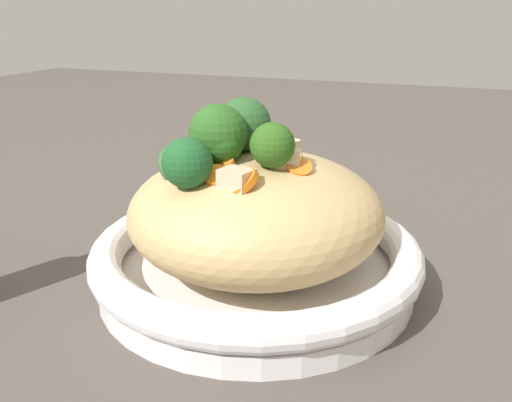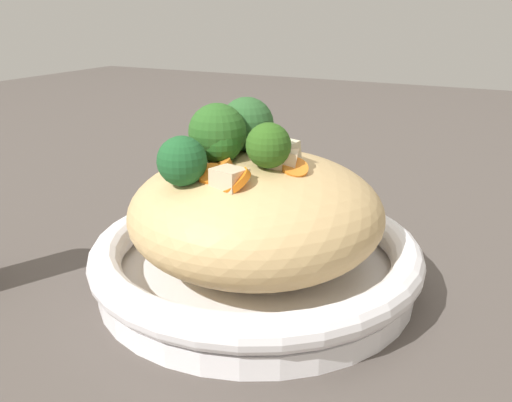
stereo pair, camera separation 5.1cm
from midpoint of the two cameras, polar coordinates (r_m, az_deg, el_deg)
The scene contains 7 objects.
ground_plane at distance 0.54m, azimuth -2.71°, elevation -8.61°, with size 3.00×3.00×0.00m, color #4D4540.
serving_bowl at distance 0.53m, azimuth -2.75°, elevation -6.15°, with size 0.32×0.32×0.05m.
noodle_heap at distance 0.51m, azimuth -2.85°, elevation -1.17°, with size 0.24×0.24×0.12m.
broccoli_florets at distance 0.48m, azimuth -5.91°, elevation 6.49°, with size 0.11×0.14×0.07m.
carrot_coins at distance 0.47m, azimuth -5.52°, elevation 3.12°, with size 0.14×0.08×0.02m.
zucchini_slices at distance 0.50m, azimuth -9.80°, elevation 3.96°, with size 0.06×0.07×0.04m.
chicken_chunks at distance 0.47m, azimuth -1.38°, elevation 4.06°, with size 0.06×0.09×0.03m.
Camera 1 is at (0.17, -0.45, 0.26)m, focal length 38.23 mm.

